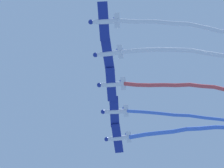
# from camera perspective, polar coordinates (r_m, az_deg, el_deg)

# --- Properties ---
(airplane_lead) EXTENTS (7.58, 5.68, 1.88)m
(airplane_lead) POSITION_cam_1_polar(r_m,az_deg,el_deg) (94.20, 0.71, -6.78)
(airplane_lead) COLOR silver
(smoke_trail_lead) EXTENTS (2.12, 27.54, 4.50)m
(smoke_trail_lead) POSITION_cam_1_polar(r_m,az_deg,el_deg) (96.42, 10.30, -5.65)
(smoke_trail_lead) COLOR #4C75DB
(airplane_left_wing) EXTENTS (7.48, 5.57, 1.88)m
(airplane_left_wing) POSITION_cam_1_polar(r_m,az_deg,el_deg) (90.50, 0.33, -3.44)
(airplane_left_wing) COLOR silver
(smoke_trail_left_wing) EXTENTS (4.15, 25.34, 1.68)m
(smoke_trail_left_wing) POSITION_cam_1_polar(r_m,az_deg,el_deg) (91.69, 9.82, -4.06)
(smoke_trail_left_wing) COLOR #4C75DB
(airplane_right_wing) EXTENTS (7.51, 5.60, 1.88)m
(airplane_right_wing) POSITION_cam_1_polar(r_m,az_deg,el_deg) (86.63, -0.08, -0.04)
(airplane_right_wing) COLOR silver
(smoke_trail_right_wing) EXTENTS (3.58, 20.84, 2.27)m
(smoke_trail_right_wing) POSITION_cam_1_polar(r_m,az_deg,el_deg) (88.21, 8.22, -0.22)
(smoke_trail_right_wing) COLOR #DB4C4C
(airplane_slot) EXTENTS (7.59, 5.70, 1.88)m
(airplane_slot) POSITION_cam_1_polar(r_m,az_deg,el_deg) (83.63, -0.53, 3.85)
(airplane_slot) COLOR silver
(smoke_trail_slot) EXTENTS (4.11, 25.86, 1.41)m
(smoke_trail_slot) POSITION_cam_1_polar(r_m,az_deg,el_deg) (84.98, 9.86, 3.79)
(smoke_trail_slot) COLOR white
(airplane_trail) EXTENTS (7.50, 5.59, 1.88)m
(airplane_trail) POSITION_cam_1_polar(r_m,az_deg,el_deg) (80.49, -1.01, 7.84)
(airplane_trail) COLOR silver
(smoke_trail_trail) EXTENTS (3.48, 21.47, 2.25)m
(smoke_trail_trail) POSITION_cam_1_polar(r_m,az_deg,el_deg) (81.58, 8.33, 7.29)
(smoke_trail_trail) COLOR white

